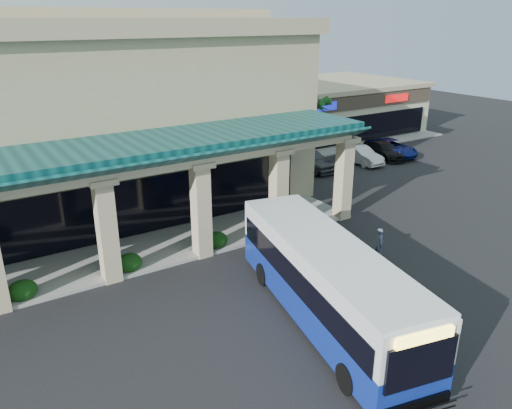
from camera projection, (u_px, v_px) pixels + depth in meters
ground at (318, 283)px, 21.86m from camera, size 110.00×110.00×0.00m
main_building at (34, 116)px, 28.36m from camera, size 30.80×14.80×11.35m
arcade at (83, 211)px, 22.13m from camera, size 30.00×6.20×5.70m
strip_mall at (305, 109)px, 49.00m from camera, size 22.50×12.50×4.90m
palm_0 at (314, 138)px, 33.66m from camera, size 2.40×2.40×6.60m
palm_1 at (298, 133)px, 36.66m from camera, size 2.40×2.40×5.80m
broadleaf_tree at (240, 131)px, 39.75m from camera, size 2.60×2.60×4.81m
transit_bus at (326, 283)px, 18.65m from camera, size 5.05×11.76×3.20m
pedestrian at (380, 244)px, 23.71m from camera, size 0.67×0.70×1.61m
car_silver at (309, 159)px, 37.79m from camera, size 2.19×4.86×1.62m
car_white at (360, 155)px, 39.53m from camera, size 1.53×4.20×1.37m
car_red at (384, 150)px, 41.02m from camera, size 2.57×4.71×1.29m
car_gray at (391, 148)px, 41.69m from camera, size 2.63×5.06×1.36m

